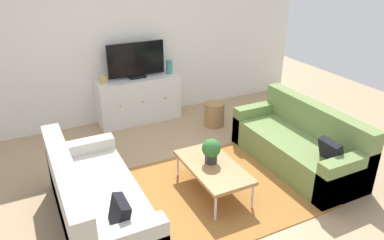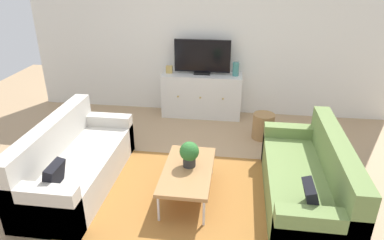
% 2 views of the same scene
% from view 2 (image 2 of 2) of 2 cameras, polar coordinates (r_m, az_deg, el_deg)
% --- Properties ---
extents(ground_plane, '(10.00, 10.00, 0.00)m').
position_cam_2_polar(ground_plane, '(4.44, -0.69, -11.06)').
color(ground_plane, tan).
extents(wall_back, '(6.40, 0.12, 2.70)m').
position_cam_2_polar(wall_back, '(6.26, 2.78, 13.24)').
color(wall_back, silver).
rests_on(wall_back, ground_plane).
extents(area_rug, '(2.50, 1.90, 0.01)m').
position_cam_2_polar(area_rug, '(4.32, -0.99, -12.15)').
color(area_rug, '#9E662D').
rests_on(area_rug, ground_plane).
extents(couch_left_side, '(0.82, 1.94, 0.84)m').
position_cam_2_polar(couch_left_side, '(4.60, -19.00, -6.93)').
color(couch_left_side, beige).
rests_on(couch_left_side, ground_plane).
extents(couch_right_side, '(0.82, 1.94, 0.84)m').
position_cam_2_polar(couch_right_side, '(4.25, 18.87, -9.75)').
color(couch_right_side, olive).
rests_on(couch_right_side, ground_plane).
extents(coffee_table, '(0.57, 1.08, 0.38)m').
position_cam_2_polar(coffee_table, '(4.12, -0.70, -8.34)').
color(coffee_table, '#A37547').
rests_on(coffee_table, ground_plane).
extents(potted_plant, '(0.23, 0.23, 0.31)m').
position_cam_2_polar(potted_plant, '(4.07, -0.45, -5.44)').
color(potted_plant, '#2D2D2D').
rests_on(potted_plant, coffee_table).
extents(tv_console, '(1.40, 0.47, 0.78)m').
position_cam_2_polar(tv_console, '(6.26, 1.60, 4.10)').
color(tv_console, silver).
rests_on(tv_console, ground_plane).
extents(flat_screen_tv, '(0.97, 0.16, 0.60)m').
position_cam_2_polar(flat_screen_tv, '(6.08, 1.70, 10.24)').
color(flat_screen_tv, black).
rests_on(flat_screen_tv, tv_console).
extents(glass_vase, '(0.11, 0.11, 0.23)m').
position_cam_2_polar(glass_vase, '(6.07, 7.17, 8.27)').
color(glass_vase, teal).
rests_on(glass_vase, tv_console).
extents(mantel_clock, '(0.11, 0.07, 0.13)m').
position_cam_2_polar(mantel_clock, '(6.21, -3.74, 8.27)').
color(mantel_clock, tan).
rests_on(mantel_clock, tv_console).
extents(wicker_basket, '(0.34, 0.34, 0.41)m').
position_cam_2_polar(wicker_basket, '(5.62, 11.57, -0.98)').
color(wicker_basket, '#9E7547').
rests_on(wicker_basket, ground_plane).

